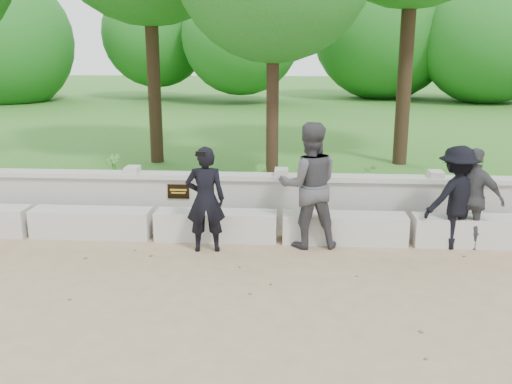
% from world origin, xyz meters
% --- Properties ---
extents(ground, '(80.00, 80.00, 0.00)m').
position_xyz_m(ground, '(0.00, 0.00, 0.00)').
color(ground, '#A08762').
rests_on(ground, ground).
extents(lawn, '(40.00, 22.00, 0.25)m').
position_xyz_m(lawn, '(0.00, 14.00, 0.12)').
color(lawn, '#2B5A19').
rests_on(lawn, ground).
extents(concrete_bench, '(11.90, 0.45, 0.45)m').
position_xyz_m(concrete_bench, '(0.00, 1.90, 0.22)').
color(concrete_bench, beige).
rests_on(concrete_bench, ground).
extents(parapet_wall, '(12.50, 0.35, 0.90)m').
position_xyz_m(parapet_wall, '(0.00, 2.60, 0.46)').
color(parapet_wall, '#B4B2AA').
rests_on(parapet_wall, ground).
extents(man_main, '(0.62, 0.56, 1.58)m').
position_xyz_m(man_main, '(0.92, 1.38, 0.79)').
color(man_main, black).
rests_on(man_main, ground).
extents(visitor_left, '(1.01, 0.83, 1.89)m').
position_xyz_m(visitor_left, '(2.43, 1.70, 0.95)').
color(visitor_left, '#3F3E43').
rests_on(visitor_left, ground).
extents(visitor_mid, '(1.15, 0.93, 1.55)m').
position_xyz_m(visitor_mid, '(4.62, 1.80, 0.78)').
color(visitor_mid, black).
rests_on(visitor_mid, ground).
extents(visitor_right, '(0.94, 0.82, 1.52)m').
position_xyz_m(visitor_right, '(4.87, 1.80, 0.76)').
color(visitor_right, '#3D3E42').
rests_on(visitor_right, ground).
extents(shrub_b, '(0.39, 0.44, 0.67)m').
position_xyz_m(shrub_b, '(1.57, 3.30, 0.58)').
color(shrub_b, '#499231').
rests_on(shrub_b, lawn).
extents(shrub_c, '(0.72, 0.69, 0.63)m').
position_xyz_m(shrub_c, '(3.70, 3.30, 0.57)').
color(shrub_c, '#499231').
rests_on(shrub_c, lawn).
extents(shrub_d, '(0.48, 0.47, 0.64)m').
position_xyz_m(shrub_d, '(-1.37, 4.24, 0.57)').
color(shrub_d, '#499231').
rests_on(shrub_d, lawn).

